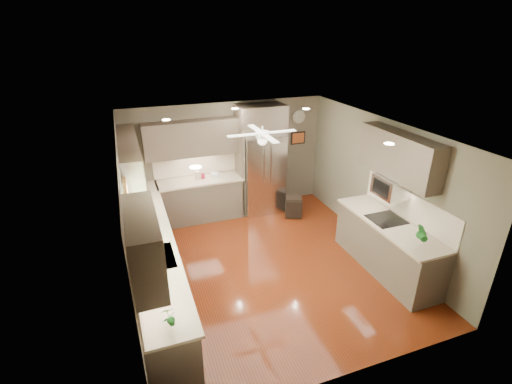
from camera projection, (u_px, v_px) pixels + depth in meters
floor at (267, 265)px, 6.75m from camera, size 5.00×5.00×0.00m
ceiling at (269, 131)px, 5.72m from camera, size 5.00×5.00×0.00m
wall_back at (227, 158)px, 8.38m from camera, size 4.50×0.00×4.50m
wall_front at (352, 296)px, 4.10m from camera, size 4.50×0.00×4.50m
wall_left at (129, 226)px, 5.53m from camera, size 0.00×5.00×5.00m
wall_right at (380, 185)px, 6.94m from camera, size 0.00×5.00×5.00m
canister_c at (198, 176)px, 7.99m from camera, size 0.13×0.13×0.20m
canister_d at (203, 176)px, 8.04m from camera, size 0.10×0.10×0.11m
soap_bottle at (142, 241)px, 5.52m from camera, size 0.12×0.12×0.21m
potted_plant_left at (168, 316)px, 4.05m from camera, size 0.16×0.11×0.29m
potted_plant_right at (422, 234)px, 5.59m from camera, size 0.24×0.22×0.35m
bowl at (215, 177)px, 8.11m from camera, size 0.25×0.25×0.05m
left_run at (154, 259)px, 6.07m from camera, size 0.65×4.70×1.45m
back_run at (201, 198)px, 8.21m from camera, size 1.85×0.65×1.45m
uppers at (213, 160)px, 6.36m from camera, size 4.50×4.70×0.95m
window at (129, 223)px, 4.99m from camera, size 0.05×1.12×0.92m
sink at (157, 259)px, 5.34m from camera, size 0.50×0.70×0.32m
refrigerator at (261, 162)px, 8.33m from camera, size 1.06×0.75×2.45m
right_run at (387, 245)px, 6.47m from camera, size 0.70×2.20×1.45m
microwave at (391, 187)px, 6.31m from camera, size 0.43×0.55×0.34m
ceiling_fan at (262, 136)px, 6.05m from camera, size 1.18×1.18×0.32m
recessed_lights at (258, 125)px, 6.06m from camera, size 2.84×3.14×0.01m
wall_clock at (299, 117)px, 8.58m from camera, size 0.30×0.03×0.30m
framed_print at (298, 138)px, 8.78m from camera, size 0.36×0.03×0.30m
stool at (294, 206)px, 8.40m from camera, size 0.47×0.47×0.45m
paper_towel at (158, 260)px, 5.03m from camera, size 0.11×0.11×0.27m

